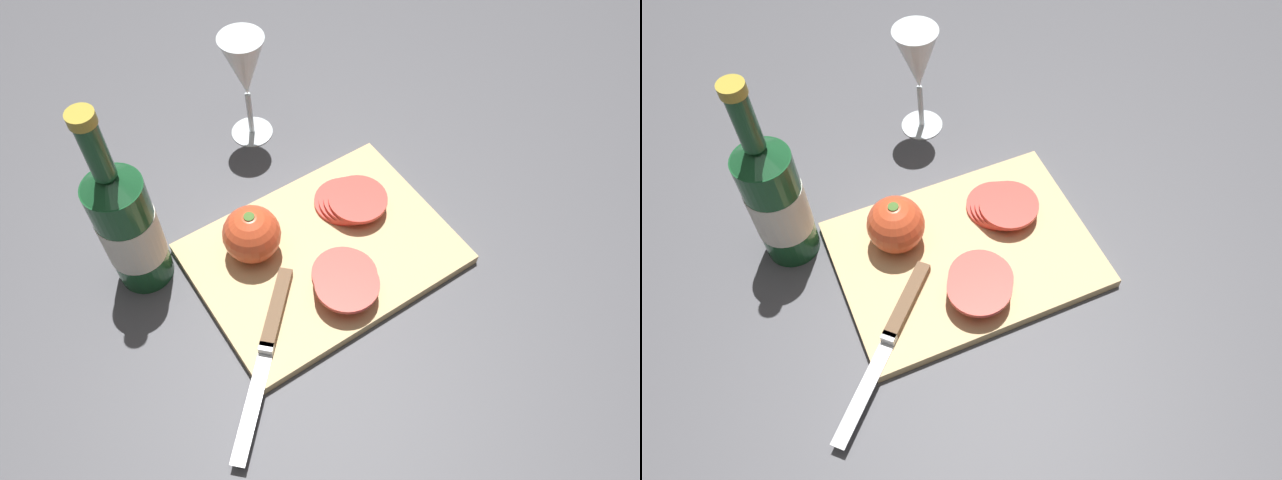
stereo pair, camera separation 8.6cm
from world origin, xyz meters
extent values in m
plane|color=#4C4C51|center=(0.00, 0.00, 0.00)|extent=(3.00, 3.00, 0.00)
cube|color=tan|center=(0.00, 0.01, 0.01)|extent=(0.35, 0.26, 0.02)
cylinder|color=#194C28|center=(0.22, -0.11, 0.09)|extent=(0.08, 0.08, 0.19)
cone|color=#194C28|center=(0.22, -0.11, 0.20)|extent=(0.07, 0.07, 0.02)
cylinder|color=#194C28|center=(0.22, -0.11, 0.25)|extent=(0.03, 0.03, 0.08)
cylinder|color=#B29933|center=(0.22, -0.11, 0.30)|extent=(0.03, 0.03, 0.01)
cylinder|color=white|center=(0.22, -0.11, 0.09)|extent=(0.08, 0.08, 0.08)
cylinder|color=silver|center=(-0.04, -0.26, 0.00)|extent=(0.07, 0.07, 0.00)
cylinder|color=silver|center=(-0.04, -0.26, 0.04)|extent=(0.01, 0.01, 0.08)
cone|color=silver|center=(-0.04, -0.26, 0.14)|extent=(0.07, 0.07, 0.10)
cone|color=beige|center=(-0.04, -0.26, 0.11)|extent=(0.03, 0.03, 0.04)
sphere|color=#DB4C28|center=(0.08, -0.05, 0.06)|extent=(0.08, 0.08, 0.08)
cylinder|color=#47702D|center=(0.08, -0.05, 0.09)|extent=(0.01, 0.01, 0.01)
cube|color=silver|center=(0.20, 0.15, 0.02)|extent=(0.12, 0.12, 0.00)
cube|color=silver|center=(0.15, 0.10, 0.02)|extent=(0.02, 0.02, 0.01)
cube|color=brown|center=(0.10, 0.05, 0.02)|extent=(0.10, 0.10, 0.01)
cylinder|color=#D63D33|center=(-0.07, -0.05, 0.02)|extent=(0.09, 0.09, 0.01)
cylinder|color=#D63D33|center=(-0.08, -0.04, 0.03)|extent=(0.09, 0.09, 0.01)
cylinder|color=#D63D33|center=(-0.08, -0.03, 0.03)|extent=(0.09, 0.09, 0.01)
cylinder|color=#D63D33|center=(-0.08, -0.03, 0.04)|extent=(0.09, 0.09, 0.01)
cylinder|color=#D63D33|center=(0.00, 0.06, 0.02)|extent=(0.09, 0.09, 0.01)
cylinder|color=#D63D33|center=(0.00, 0.06, 0.03)|extent=(0.09, 0.09, 0.01)
cylinder|color=#D63D33|center=(0.01, 0.07, 0.03)|extent=(0.09, 0.09, 0.01)
cylinder|color=#D63D33|center=(0.01, 0.08, 0.04)|extent=(0.09, 0.09, 0.01)
cylinder|color=#D63D33|center=(0.01, 0.08, 0.05)|extent=(0.09, 0.09, 0.01)
camera|label=1|loc=(0.27, 0.41, 0.75)|focal=35.00mm
camera|label=2|loc=(0.20, 0.45, 0.75)|focal=35.00mm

